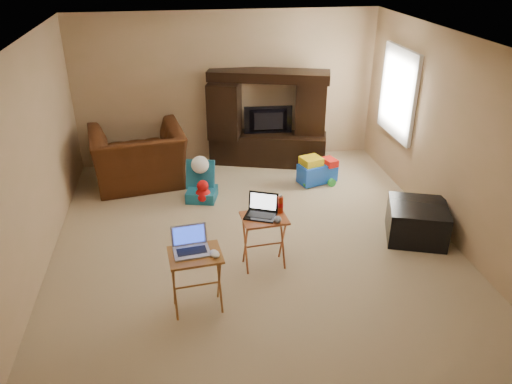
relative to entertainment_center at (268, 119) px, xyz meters
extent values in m
plane|color=#C5AD88|center=(-0.64, -2.45, -0.80)|extent=(5.50, 5.50, 0.00)
plane|color=silver|center=(-0.64, -2.45, 1.70)|extent=(5.50, 5.50, 0.00)
plane|color=tan|center=(-0.64, 0.30, 0.45)|extent=(5.00, 0.00, 5.00)
plane|color=tan|center=(-0.64, -5.20, 0.45)|extent=(5.00, 0.00, 5.00)
plane|color=tan|center=(-3.14, -2.45, 0.45)|extent=(0.00, 5.50, 5.50)
plane|color=tan|center=(1.86, -2.45, 0.45)|extent=(0.00, 5.50, 5.50)
plane|color=white|center=(1.84, -0.90, 0.60)|extent=(0.00, 1.20, 1.20)
cube|color=white|center=(1.82, -0.90, 0.60)|extent=(0.06, 1.14, 1.34)
cube|color=black|center=(0.00, 0.00, 0.00)|extent=(2.01, 1.03, 1.60)
imported|color=black|center=(0.00, -0.04, -0.03)|extent=(0.82, 0.15, 0.47)
imported|color=#4E2610|center=(-2.14, -0.49, -0.35)|extent=(1.55, 1.40, 0.89)
cube|color=black|center=(1.45, -2.70, -0.57)|extent=(0.92, 0.92, 0.46)
cube|color=#905D22|center=(-1.42, -3.66, -0.46)|extent=(0.56, 0.47, 0.68)
cube|color=#A85028|center=(-0.60, -3.01, -0.47)|extent=(0.54, 0.44, 0.66)
cube|color=#A3A2A7|center=(-1.45, -3.63, 0.00)|extent=(0.39, 0.33, 0.24)
cube|color=black|center=(-0.64, -2.99, -0.02)|extent=(0.43, 0.40, 0.24)
ellipsoid|color=white|center=(-1.23, -3.73, -0.09)|extent=(0.13, 0.16, 0.06)
ellipsoid|color=#424348|center=(-0.47, -3.13, -0.11)|extent=(0.11, 0.15, 0.05)
cylinder|color=#B7280B|center=(-0.40, -2.93, -0.04)|extent=(0.06, 0.06, 0.20)
camera|label=1|loc=(-1.49, -7.83, 2.67)|focal=35.00mm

